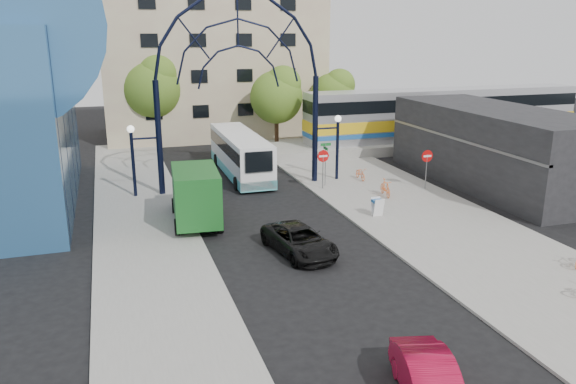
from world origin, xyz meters
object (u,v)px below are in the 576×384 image
object	(u,v)px
green_truck	(195,194)
do_not_enter_sign	(427,160)
gateway_arch	(238,52)
bike_near_a	(360,173)
tree_north_c	(334,93)
black_suv	(299,241)
tree_north_a	(278,94)
bike_near_b	(385,188)
street_name_sign	(326,155)
city_bus	(240,153)
sandwich_board	(377,205)
red_sedan	(430,382)
stop_sign	(323,160)
tree_north_b	(153,85)
train_car	(445,113)

from	to	relation	value
green_truck	do_not_enter_sign	bearing A→B (deg)	11.33
gateway_arch	green_truck	world-z (taller)	gateway_arch
bike_near_a	gateway_arch	bearing A→B (deg)	179.33
tree_north_c	black_suv	size ratio (longest dim) A/B	1.43
gateway_arch	tree_north_a	distance (m)	13.98
gateway_arch	tree_north_c	size ratio (longest dim) A/B	2.10
gateway_arch	bike_near_b	xyz separation A→B (m)	(7.80, -4.72, -7.93)
street_name_sign	bike_near_b	bearing A→B (deg)	-51.96
city_bus	sandwich_board	bearing A→B (deg)	-66.75
bike_near_a	red_sedan	bearing A→B (deg)	-106.60
stop_sign	bike_near_a	size ratio (longest dim) A/B	1.61
tree_north_b	city_bus	xyz separation A→B (m)	(4.66, -12.36, -3.75)
gateway_arch	tree_north_a	world-z (taller)	gateway_arch
train_car	black_suv	world-z (taller)	train_car
city_bus	bike_near_b	size ratio (longest dim) A/B	6.29
train_car	tree_north_c	xyz separation A→B (m)	(-7.88, 5.93, 1.37)
city_bus	green_truck	world-z (taller)	green_truck
tree_north_b	bike_near_b	world-z (taller)	tree_north_b
tree_north_a	bike_near_a	distance (m)	13.36
stop_sign	train_car	bearing A→B (deg)	33.34
street_name_sign	tree_north_c	distance (m)	16.95
do_not_enter_sign	tree_north_b	xyz separation A→B (m)	(-14.88, 19.93, 3.29)
tree_north_b	bike_near_b	distance (m)	24.17
city_bus	tree_north_c	bearing A→B (deg)	43.09
train_car	tree_north_b	distance (m)	25.27
tree_north_c	bike_near_b	size ratio (longest dim) A/B	3.85
sandwich_board	red_sedan	distance (m)	15.76
tree_north_b	black_suv	size ratio (longest dim) A/B	1.76
red_sedan	bike_near_a	distance (m)	23.52
do_not_enter_sign	train_car	bearing A→B (deg)	53.13
do_not_enter_sign	bike_near_a	xyz separation A→B (m)	(-2.94, 3.35, -1.45)
do_not_enter_sign	train_car	distance (m)	15.03
stop_sign	black_suv	xyz separation A→B (m)	(-4.86, -9.52, -1.36)
train_car	city_bus	size ratio (longest dim) A/B	2.37
bike_near_b	street_name_sign	bearing A→B (deg)	136.44
train_car	green_truck	distance (m)	27.52
street_name_sign	black_suv	size ratio (longest dim) A/B	0.62
do_not_enter_sign	sandwich_board	distance (m)	6.85
sandwich_board	bike_near_a	size ratio (longest dim) A/B	0.64
tree_north_a	red_sedan	xyz separation A→B (m)	(-6.32, -34.60, -3.96)
stop_sign	sandwich_board	distance (m)	6.20
street_name_sign	do_not_enter_sign	bearing A→B (deg)	-24.16
train_car	bike_near_b	xyz separation A→B (m)	(-12.20, -12.72, -2.27)
do_not_enter_sign	street_name_sign	distance (m)	6.36
street_name_sign	tree_north_b	world-z (taller)	tree_north_b
train_car	tree_north_b	size ratio (longest dim) A/B	3.14
train_car	tree_north_b	xyz separation A→B (m)	(-23.88, 7.93, 2.37)
do_not_enter_sign	tree_north_c	size ratio (longest dim) A/B	0.38
city_bus	bike_near_b	world-z (taller)	city_bus
train_car	black_suv	xyz separation A→B (m)	(-20.06, -19.52, -2.27)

